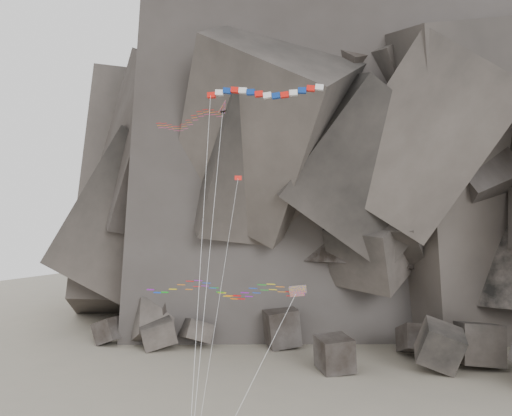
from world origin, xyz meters
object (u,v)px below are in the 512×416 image
(parafoil_kite, at_px, (215,288))
(delta_kite, at_px, (185,121))
(banner_kite, at_px, (263,94))
(pennant_kite, at_px, (229,231))

(parafoil_kite, bearing_deg, delta_kite, 136.24)
(delta_kite, height_order, banner_kite, banner_kite)
(banner_kite, bearing_deg, delta_kite, 154.62)
(delta_kite, bearing_deg, parafoil_kite, -32.72)
(banner_kite, relative_size, parafoil_kite, 1.97)
(parafoil_kite, distance_m, pennant_kite, 6.81)
(pennant_kite, bearing_deg, delta_kite, 111.94)
(delta_kite, distance_m, banner_kite, 9.35)
(parafoil_kite, relative_size, pennant_kite, 0.69)
(delta_kite, distance_m, pennant_kite, 14.86)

